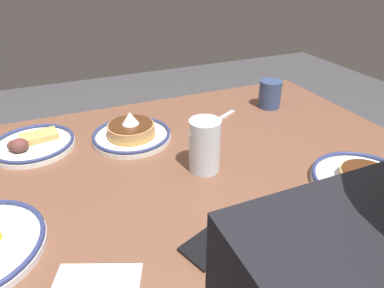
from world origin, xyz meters
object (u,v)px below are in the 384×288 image
Objects in this scene: plate_far_companion at (132,133)px; coffee_mug at (270,93)px; fork_near at (217,120)px; plate_center_pancakes at (365,180)px; drinking_glass at (205,148)px; cell_phone at (216,240)px; plate_near_main at (32,144)px.

coffee_mug reaches higher than plate_far_companion.
plate_far_companion is 0.30m from fork_near.
plate_far_companion is at bearing -44.27° from plate_center_pancakes.
drinking_glass is (-0.13, 0.23, 0.04)m from plate_far_companion.
plate_far_companion is 0.27m from drinking_glass.
coffee_mug is 0.49m from drinking_glass.
drinking_glass is at bearing -130.11° from cell_phone.
drinking_glass reaches higher than cell_phone.
fork_near is at bearing -137.61° from cell_phone.
cell_phone is (0.42, 0.02, -0.01)m from plate_center_pancakes.
plate_center_pancakes is 0.42m from cell_phone.
drinking_glass is 0.78× the size of fork_near.
coffee_mug reaches higher than plate_center_pancakes.
plate_near_main is at bearing -79.14° from cell_phone.
fork_near is (0.17, -0.46, -0.01)m from plate_center_pancakes.
plate_far_companion is 1.31× the size of fork_near.
cell_phone is (0.48, 0.53, -0.05)m from coffee_mug.
plate_near_main is 0.58m from fork_near.
plate_center_pancakes is 0.51m from coffee_mug.
coffee_mug is at bearing -144.43° from drinking_glass.
coffee_mug is at bearing 179.25° from plate_near_main.
cell_phone is at bearing 95.70° from plate_far_companion.
cell_phone is at bearing 121.35° from plate_near_main.
drinking_glass is at bearing 144.74° from plate_near_main.
plate_center_pancakes is at bearing 82.68° from coffee_mug.
plate_near_main is 0.90m from plate_center_pancakes.
plate_far_companion is 2.35× the size of coffee_mug.
plate_near_main is at bearing -0.75° from coffee_mug.
plate_far_companion is at bearing -104.79° from cell_phone.
coffee_mug is 0.71× the size of drinking_glass.
fork_near is at bearing -70.10° from plate_center_pancakes.
plate_near_main is 1.27× the size of fork_near.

